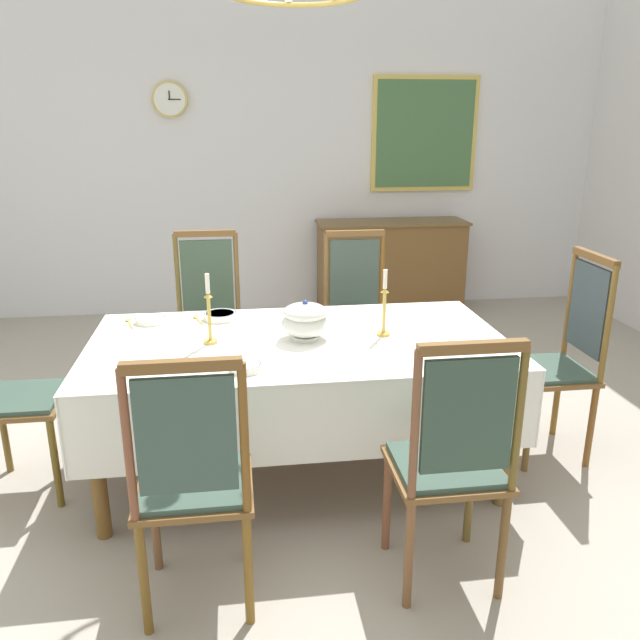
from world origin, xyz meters
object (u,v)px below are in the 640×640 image
chair_south_b (452,458)px  chair_head_east (562,354)px  bowl_near_left (150,319)px  sideboard (390,267)px  soup_tureen (305,320)px  bowl_far_left (246,367)px  framed_painting (424,134)px  bowl_near_right (220,315)px  mounted_clock (170,99)px  spoon_primary (129,321)px  chair_south_a (193,478)px  dining_table (299,353)px  chair_north_a (209,317)px  candlestick_west (209,316)px  candlestick_east (384,309)px  chair_north_b (357,312)px  chair_head_west (6,387)px  spoon_secondary (197,318)px

chair_south_b → chair_head_east: chair_head_east is taller
bowl_near_left → sideboard: sideboard is taller
chair_south_b → soup_tureen: (-0.46, 0.97, 0.28)m
bowl_far_left → framed_painting: framed_painting is taller
bowl_near_right → mounted_clock: (-0.43, 2.70, 1.23)m
spoon_primary → sideboard: bearing=32.6°
chair_south_a → soup_tureen: 1.14m
chair_head_east → soup_tureen: (-1.43, -0.00, 0.26)m
dining_table → sideboard: size_ratio=1.47×
chair_north_a → framed_painting: bearing=-133.9°
framed_painting → candlestick_west: bearing=-122.9°
candlestick_east → framed_painting: framed_painting is taller
chair_north_b → mounted_clock: size_ratio=3.60×
chair_south_a → chair_head_east: chair_head_east is taller
candlestick_east → mounted_clock: mounted_clock is taller
dining_table → chair_head_west: 1.47m
chair_south_b → spoon_secondary: bearing=126.7°
bowl_far_left → spoon_secondary: bowl_far_left is taller
chair_head_east → sideboard: chair_head_east is taller
spoon_secondary → bowl_far_left: bearing=-89.2°
candlestick_east → candlestick_west: bearing=180.0°
bowl_far_left → spoon_primary: bearing=128.2°
dining_table → spoon_primary: 1.01m
chair_head_west → bowl_near_right: size_ratio=5.70×
chair_head_east → spoon_primary: size_ratio=6.72×
dining_table → chair_head_west: size_ratio=1.93×
spoon_primary → spoon_secondary: size_ratio=1.00×
chair_north_b → sideboard: 2.02m
dining_table → bowl_far_left: 0.49m
chair_head_east → candlestick_west: size_ratio=3.22×
chair_south_a → chair_head_east: 2.19m
candlestick_east → spoon_primary: 1.43m
candlestick_west → mounted_clock: bearing=97.1°
soup_tureen → bowl_near_left: 0.92m
chair_north_a → soup_tureen: size_ratio=4.50×
chair_north_a → candlestick_east: chair_north_a is taller
chair_south_b → candlestick_west: 1.39m
chair_head_west → candlestick_east: 1.94m
candlestick_west → chair_head_east: bearing=0.0°
mounted_clock → soup_tureen: bearing=-74.3°
spoon_secondary → sideboard: bearing=37.5°
chair_south_a → spoon_secondary: 1.41m
soup_tureen → spoon_primary: (-0.95, 0.42, -0.10)m
chair_north_a → framed_painting: framed_painting is taller
mounted_clock → candlestick_west: bearing=-82.9°
candlestick_east → dining_table: bearing=-180.0°
candlestick_east → chair_head_west: bearing=180.0°
bowl_near_right → dining_table: bearing=-44.6°
bowl_near_left → bowl_near_right: size_ratio=0.88×
chair_north_a → mounted_clock: 2.58m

